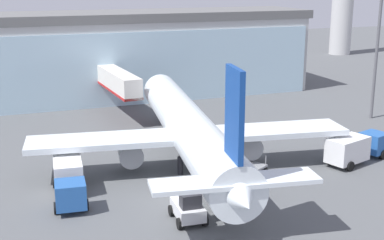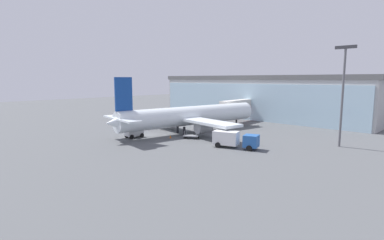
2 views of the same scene
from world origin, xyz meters
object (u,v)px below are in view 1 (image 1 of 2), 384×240
Objects in this scene: jet_bridge at (116,81)px; baggage_cart at (252,168)px; pushback_tug at (188,208)px; airplane at (189,129)px; safety_cone_nose at (233,185)px; apron_light_mast at (378,37)px; fuel_truck at (356,147)px; safety_cone_wingtip at (330,143)px; catering_truck at (69,180)px.

jet_bridge reaches higher than baggage_cart.
baggage_cart is 11.07m from pushback_tug.
baggage_cart is (4.55, -3.88, -3.00)m from airplane.
baggage_cart reaches higher than safety_cone_nose.
pushback_tug is (-3.91, -11.00, -2.53)m from airplane.
jet_bridge is 32.02m from apron_light_mast.
fuel_truck is at bearing -68.27° from pushback_tug.
safety_cone_nose is (-13.38, -1.94, -1.19)m from fuel_truck.
catering_truck is at bearing -170.52° from safety_cone_wingtip.
safety_cone_nose is at bearing 169.77° from fuel_truck.
apron_light_mast reaches higher than catering_truck.
jet_bridge is at bearing 14.26° from airplane.
apron_light_mast reaches higher than fuel_truck.
apron_light_mast is 4.98× the size of pushback_tug.
jet_bridge is at bearing -105.83° from baggage_cart.
safety_cone_nose is at bearing -149.32° from apron_light_mast.
fuel_truck is 13.86× the size of safety_cone_wingtip.
airplane reaches higher than baggage_cart.
safety_cone_nose is (1.57, -6.48, -3.23)m from airplane.
airplane reaches higher than safety_cone_wingtip.
fuel_truck is at bearing -132.28° from apron_light_mast.
pushback_tug is at bearing -179.57° from fuel_truck.
pushback_tug is (7.38, -7.18, -0.49)m from catering_truck.
safety_cone_nose is 1.00× the size of safety_cone_wingtip.
airplane is at bearing 103.63° from safety_cone_nose.
fuel_truck is 2.36× the size of baggage_cart.
catering_truck is at bearing -162.09° from apron_light_mast.
fuel_truck is 10.47m from baggage_cart.
pushback_tug is 22.83m from safety_cone_wingtip.
fuel_truck is 5.41m from safety_cone_wingtip.
airplane is 66.37× the size of safety_cone_nose.
airplane reaches higher than jet_bridge.
airplane reaches higher than catering_truck.
pushback_tug is (-1.60, -31.61, -3.37)m from jet_bridge.
apron_light_mast is at bearing -54.78° from pushback_tug.
pushback_tug is at bearing -147.60° from apron_light_mast.
pushback_tug is at bearing 168.26° from airplane.
safety_cone_wingtip is at bearing -79.65° from airplane.
airplane is 66.37× the size of safety_cone_wingtip.
baggage_cart is (-10.40, 0.66, -0.97)m from fuel_truck.
airplane is at bearing -177.49° from safety_cone_wingtip.
catering_truck is 13.19m from safety_cone_nose.
catering_truck is 26.25m from fuel_truck.
safety_cone_wingtip is at bearing -144.92° from apron_light_mast.
jet_bridge reaches higher than pushback_tug.
fuel_truck reaches higher than baggage_cart.
airplane is at bearing -177.73° from jet_bridge.
catering_truck reaches higher than safety_cone_wingtip.
catering_truck is 15.87m from baggage_cart.
catering_truck is at bearing 155.68° from jet_bridge.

